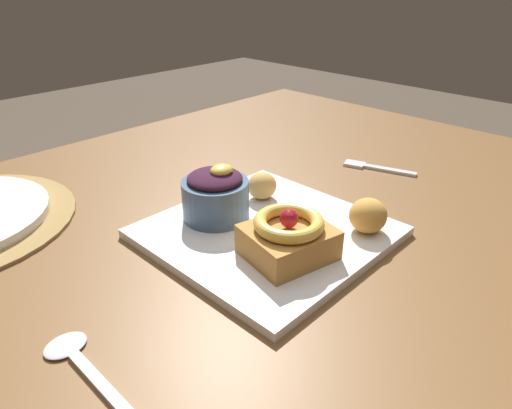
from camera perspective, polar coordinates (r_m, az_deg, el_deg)
The scene contains 8 objects.
dining_table at distance 0.68m, azimuth -5.94°, elevation -10.02°, with size 1.38×0.91×0.73m.
front_plate at distance 0.60m, azimuth 1.37°, elevation -3.48°, with size 0.28×0.28×0.01m, color white.
cake_slice at distance 0.53m, azimuth 4.04°, elevation -4.01°, with size 0.11×0.10×0.06m.
berry_ramekin at distance 0.61m, azimuth -4.94°, elevation 1.18°, with size 0.09×0.09×0.08m.
fritter_front at distance 0.60m, azimuth 13.79°, elevation -1.34°, with size 0.05×0.05×0.05m, color gold.
fritter_middle at distance 0.67m, azimuth 0.75°, elevation 2.36°, with size 0.04×0.04×0.04m, color tan.
fork at distance 0.83m, azimuth 14.47°, elevation 4.50°, with size 0.05×0.12×0.00m.
spoon at distance 0.46m, azimuth -21.16°, elevation -17.71°, with size 0.04×0.13×0.00m.
Camera 1 is at (-0.34, -0.42, 1.05)m, focal length 32.10 mm.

